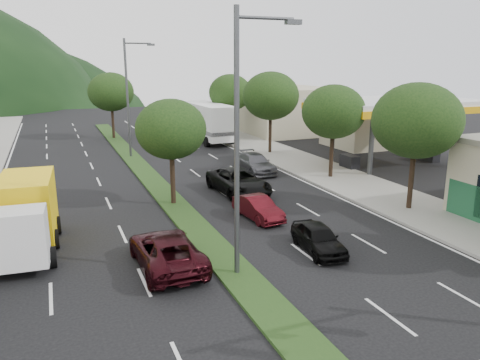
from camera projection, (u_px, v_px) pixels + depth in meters
name	position (u px, v px, depth m)	size (l,w,h in m)	color
sidewalk_right	(302.00, 163.00, 38.15)	(5.00, 90.00, 0.15)	gray
median	(142.00, 169.00, 36.29)	(1.60, 56.00, 0.12)	#1B3814
gas_canopy	(395.00, 107.00, 36.71)	(12.20, 8.20, 5.25)	silver
bldg_right_far	(276.00, 108.00, 57.15)	(10.00, 16.00, 5.20)	#C1B799
tree_r_b	(417.00, 121.00, 25.08)	(4.80, 4.80, 6.94)	black
tree_r_c	(334.00, 112.00, 32.33)	(4.40, 4.40, 6.48)	black
tree_r_d	(271.00, 96.00, 41.20)	(5.00, 5.00, 7.17)	black
tree_r_e	(230.00, 93.00, 50.26)	(4.60, 4.60, 6.71)	black
tree_med_near	(171.00, 129.00, 26.23)	(4.00, 4.00, 6.02)	black
tree_med_far	(111.00, 92.00, 49.44)	(4.80, 4.80, 6.94)	black
streetlight_near	(242.00, 133.00, 17.05)	(2.60, 0.25, 10.00)	#47494C
streetlight_mid	(130.00, 93.00, 39.49)	(2.60, 0.25, 10.00)	#47494C
suv_maroon	(167.00, 251.00, 18.87)	(2.36, 5.12, 1.42)	black
car_queue_a	(318.00, 238.00, 20.48)	(1.45, 3.61, 1.23)	black
car_queue_b	(255.00, 163.00, 35.25)	(1.94, 4.76, 1.38)	#535358
car_queue_c	(258.00, 208.00, 24.73)	(1.27, 3.66, 1.20)	#420B11
car_queue_d	(239.00, 181.00, 29.51)	(2.56, 5.55, 1.54)	black
box_truck	(27.00, 217.00, 20.54)	(2.85, 6.51, 3.14)	silver
motorhome	(207.00, 121.00, 49.12)	(3.65, 10.29, 3.89)	white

